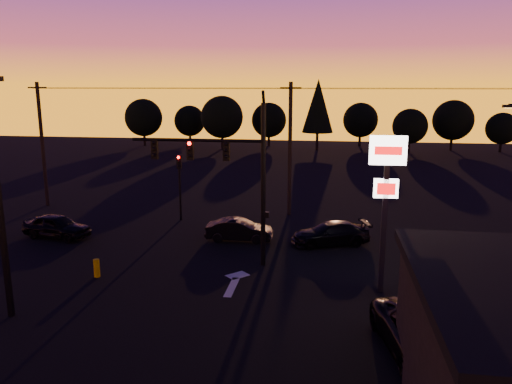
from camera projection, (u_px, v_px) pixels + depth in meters
The scene contains 22 objects.
ground at pixel (216, 296), 21.34m from camera, with size 120.00×120.00×0.00m, color black.
lane_arrow at pixel (235, 281), 22.88m from camera, with size 1.20×3.10×0.01m.
traffic_signal_mast at pixel (231, 167), 24.16m from camera, with size 6.79×0.52×8.58m.
secondary_signal at pixel (180, 178), 32.54m from camera, with size 0.30×0.31×4.35m.
pylon_sign at pixel (386, 181), 20.75m from camera, with size 1.50×0.28×6.80m.
utility_pole_0 at pixel (42, 144), 36.15m from camera, with size 1.40×0.26×9.00m.
utility_pole_1 at pixel (290, 149), 33.61m from camera, with size 1.40×0.26×9.00m.
power_wires at pixel (291, 88), 32.76m from camera, with size 36.00×1.22×0.07m.
bollard at pixel (97, 268), 23.35m from camera, with size 0.28×0.28×0.85m, color #D9BC00.
tree_0 at pixel (144, 118), 71.92m from camera, with size 5.36×5.36×6.74m.
tree_1 at pixel (190, 121), 74.10m from camera, with size 4.54×4.54×5.71m.
tree_2 at pixel (222, 117), 68.22m from camera, with size 5.77×5.78×7.26m.
tree_3 at pixel (269, 120), 71.37m from camera, with size 4.95×4.95×6.22m.
tree_4 at pixel (318, 106), 67.02m from camera, with size 4.18×4.18×9.50m.
tree_5 at pixel (361, 120), 71.47m from camera, with size 4.95×4.95×6.22m.
tree_6 at pixel (410, 126), 64.89m from camera, with size 4.54×4.54×5.71m.
tree_7 at pixel (453, 120), 66.81m from camera, with size 5.36×5.36×6.74m.
tree_8 at pixel (502, 128), 65.19m from camera, with size 4.12×4.12×5.19m.
car_left at pixel (57, 226), 29.27m from camera, with size 1.63×4.06×1.38m, color black.
car_mid at pixel (239, 230), 28.75m from camera, with size 1.33×3.81×1.26m, color black.
car_right at pixel (330, 233), 28.01m from camera, with size 1.79×4.40×1.28m, color black.
suv_parked at pixel (424, 336), 16.46m from camera, with size 2.41×5.24×1.45m, color black.
Camera 1 is at (4.57, -19.44, 8.89)m, focal length 35.00 mm.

